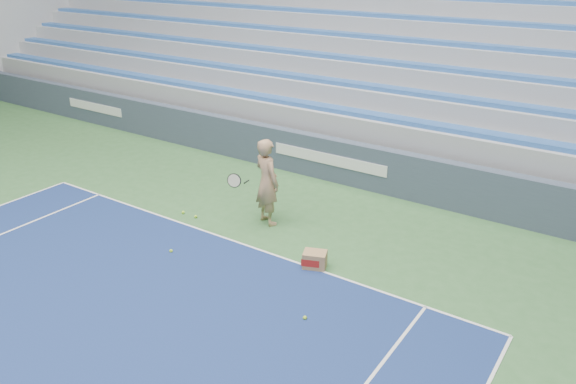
{
  "coord_description": "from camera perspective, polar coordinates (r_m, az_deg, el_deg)",
  "views": [
    {
      "loc": [
        6.56,
        4.22,
        5.41
      ],
      "look_at": [
        1.04,
        12.38,
        1.15
      ],
      "focal_mm": 35.0,
      "sensor_mm": 36.0,
      "label": 1
    }
  ],
  "objects": [
    {
      "name": "ball_box",
      "position": [
        10.43,
        2.74,
        -6.89
      ],
      "size": [
        0.51,
        0.46,
        0.32
      ],
      "color": "#9E774C",
      "rests_on": "ground"
    },
    {
      "name": "tennis_ball_2",
      "position": [
        12.49,
        -9.36,
        -2.48
      ],
      "size": [
        0.07,
        0.07,
        0.07
      ],
      "primitive_type": "sphere",
      "color": "#ADE32E",
      "rests_on": "ground"
    },
    {
      "name": "tennis_player",
      "position": [
        11.77,
        -2.17,
        1.03
      ],
      "size": [
        1.01,
        0.95,
        1.88
      ],
      "color": "tan",
      "rests_on": "ground"
    },
    {
      "name": "tennis_ball_0",
      "position": [
        9.15,
        1.73,
        -12.65
      ],
      "size": [
        0.07,
        0.07,
        0.07
      ],
      "primitive_type": "sphere",
      "color": "#ADE32E",
      "rests_on": "ground"
    },
    {
      "name": "tennis_ball_3",
      "position": [
        11.2,
        -11.8,
        -5.88
      ],
      "size": [
        0.07,
        0.07,
        0.07
      ],
      "primitive_type": "sphere",
      "color": "#ADE32E",
      "rests_on": "ground"
    },
    {
      "name": "bleachers",
      "position": [
        18.83,
        13.6,
        13.4
      ],
      "size": [
        31.0,
        9.15,
        7.3
      ],
      "color": "#97999F",
      "rests_on": "ground"
    },
    {
      "name": "sponsor_barrier",
      "position": [
        14.24,
        4.46,
        3.33
      ],
      "size": [
        30.0,
        0.32,
        1.1
      ],
      "color": "#3A4659",
      "rests_on": "ground"
    },
    {
      "name": "tennis_ball_1",
      "position": [
        12.73,
        -10.61,
        -2.04
      ],
      "size": [
        0.07,
        0.07,
        0.07
      ],
      "primitive_type": "sphere",
      "color": "#ADE32E",
      "rests_on": "ground"
    }
  ]
}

